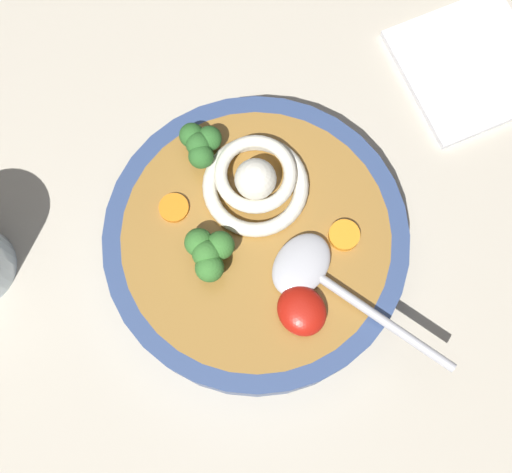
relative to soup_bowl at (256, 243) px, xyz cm
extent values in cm
cube|color=#BCB29E|center=(-1.53, 3.24, -4.78)|extent=(107.47, 107.47, 4.44)
cylinder|color=#334775|center=(0.00, 0.00, -0.08)|extent=(26.74, 26.74, 4.95)
cylinder|color=olive|center=(0.00, 0.00, 0.12)|extent=(23.53, 23.53, 4.55)
torus|color=silver|center=(3.68, -2.46, 3.03)|extent=(9.32, 9.32, 1.29)
torus|color=silver|center=(4.29, -2.86, 4.06)|extent=(9.98, 9.98, 1.16)
sphere|color=silver|center=(3.68, -2.46, 4.70)|extent=(3.61, 3.61, 3.61)
ellipsoid|color=#B7B7BC|center=(-4.38, -1.65, 3.19)|extent=(6.23, 7.17, 1.60)
cylinder|color=#B7B7BC|center=(-11.40, -4.30, 3.19)|extent=(14.32, 6.04, 0.80)
ellipsoid|color=#B2190F|center=(-7.62, 0.60, 3.38)|extent=(4.41, 3.97, 1.98)
cylinder|color=#7A9E60|center=(0.51, 4.57, 3.05)|extent=(1.24, 1.24, 1.33)
sphere|color=#38752D|center=(0.51, 4.57, 4.93)|extent=(2.43, 2.43, 2.43)
sphere|color=#38752D|center=(1.72, 4.57, 4.71)|extent=(2.43, 2.43, 2.43)
sphere|color=#38752D|center=(-0.60, 5.02, 4.82)|extent=(2.43, 2.43, 2.43)
sphere|color=#38752D|center=(0.51, 3.36, 4.76)|extent=(2.43, 2.43, 2.43)
cylinder|color=#7A9E60|center=(9.10, -0.17, 2.99)|extent=(1.12, 1.12, 1.20)
sphere|color=#2D6628|center=(9.10, -0.17, 4.70)|extent=(2.21, 2.21, 2.21)
sphere|color=#2D6628|center=(10.21, -0.17, 4.50)|extent=(2.21, 2.21, 2.21)
sphere|color=#2D6628|center=(8.10, 0.23, 4.60)|extent=(2.21, 2.21, 2.21)
sphere|color=#2D6628|center=(9.10, -1.28, 4.54)|extent=(2.21, 2.21, 2.21)
cylinder|color=orange|center=(-4.25, -6.29, 2.74)|extent=(2.70, 2.70, 0.70)
cylinder|color=orange|center=(6.13, 4.51, 2.62)|extent=(2.61, 2.61, 0.46)
cube|color=white|center=(3.64, -28.44, -2.16)|extent=(15.97, 15.65, 0.80)
camera|label=1|loc=(-13.08, 8.88, 60.32)|focal=48.73mm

